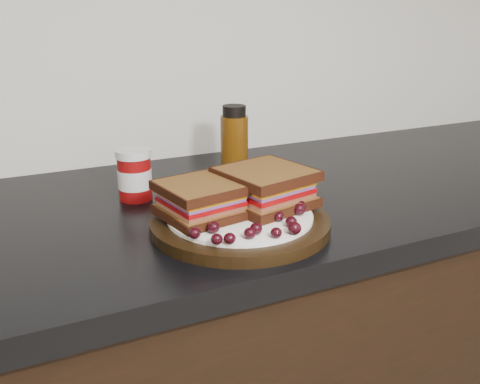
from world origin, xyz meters
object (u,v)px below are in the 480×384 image
(condiment_jar, at_px, (135,175))
(oil_bottle, at_px, (234,144))
(plate, at_px, (240,223))
(sandwich_left, at_px, (201,199))

(condiment_jar, relative_size, oil_bottle, 0.61)
(condiment_jar, height_order, oil_bottle, oil_bottle)
(plate, distance_m, condiment_jar, 0.23)
(plate, xyz_separation_m, sandwich_left, (-0.06, 0.02, 0.04))
(oil_bottle, bearing_deg, plate, -113.18)
(sandwich_left, height_order, condiment_jar, condiment_jar)
(condiment_jar, bearing_deg, plate, -61.59)
(condiment_jar, distance_m, oil_bottle, 0.21)
(plate, bearing_deg, sandwich_left, 160.90)
(plate, bearing_deg, condiment_jar, 118.41)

